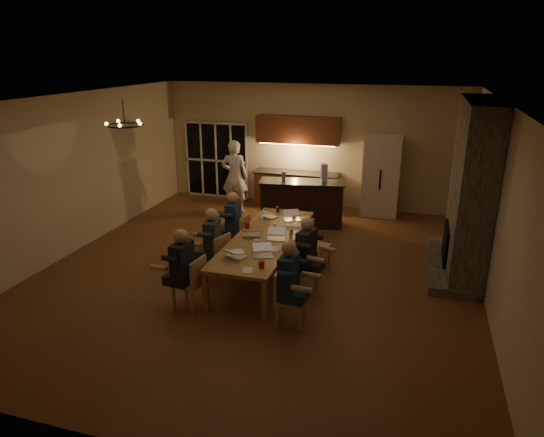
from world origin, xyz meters
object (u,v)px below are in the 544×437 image
Objects in this scene: chair_left_near at (189,283)px; laptop_a at (236,250)px; chair_right_mid at (307,271)px; chair_left_mid at (215,257)px; person_right_mid at (306,256)px; bar_bottle at (284,176)px; standing_person at (235,177)px; plate_far at (297,225)px; person_left_mid at (213,245)px; mug_mid at (275,226)px; can_right at (291,232)px; chair_right_near at (291,298)px; redcup_mid at (247,225)px; laptop_d at (276,233)px; plate_left at (237,252)px; laptop_c at (252,230)px; redcup_near at (262,265)px; plate_near at (272,249)px; bar_island at (302,203)px; person_left_far at (233,225)px; chair_right_far at (317,245)px; dining_table at (265,256)px; redcup_far at (294,212)px; laptop_e at (269,212)px; chandelier at (125,125)px; mug_back at (261,219)px; can_cola at (278,210)px; can_silver at (258,247)px; bar_blender at (324,173)px; laptop_b at (263,250)px; chair_left_far at (236,236)px; laptop_f at (292,215)px; refrigerator at (381,176)px; person_left_near at (183,270)px.

chair_left_near is 0.93m from laptop_a.
chair_left_mid is at bearing 66.60° from chair_right_mid.
person_right_mid is 5.75× the size of bar_bottle.
plate_far is (2.29, -2.62, -0.18)m from standing_person.
mug_mid is (0.87, 1.01, 0.11)m from person_left_mid.
can_right reaches higher than plate_far.
chair_right_near is 2.42m from plate_far.
laptop_d is at bearing -30.45° from redcup_mid.
laptop_c is at bearing 91.55° from plate_left.
redcup_near is 0.75m from plate_near.
bar_island is 2.91m from laptop_c.
chair_right_far is at bearing 86.28° from person_left_far.
dining_table is 2.88m from bar_island.
standing_person reaches higher than person_left_far.
laptop_c is at bearing -104.72° from bar_island.
chair_left_mid is 2.13m from redcup_far.
person_left_mid is at bearing 68.01° from chair_right_mid.
laptop_c is at bearing 114.83° from laptop_e.
mug_mid is (2.47, 0.97, -1.95)m from chandelier.
can_cola reaches higher than mug_back.
laptop_c is 2.67× the size of can_right.
redcup_near is 0.71m from can_silver.
bar_blender is at bearing 79.77° from redcup_far.
chair_left_mid is 1.48m from can_right.
chair_left_near reaches higher than plate_far.
standing_person is 2.44m from bar_blender.
laptop_a is at bearing -108.71° from plate_far.
chandelier is at bearing -169.09° from dining_table.
plate_far is at bearing -1.06° from mug_back.
redcup_far is at bearing 78.64° from plate_left.
redcup_mid is 1.00× the size of redcup_far.
redcup_mid is 0.90m from can_right.
chair_right_far is 1.64m from laptop_b.
redcup_near is (1.17, -0.85, 0.37)m from chair_left_mid.
chair_left_far is 2.78× the size of laptop_f.
bar_blender is (0.15, 4.30, 0.48)m from redcup_near.
chair_left_near is 1.31m from can_silver.
standing_person is at bearing 114.97° from redcup_mid.
laptop_f is at bearing 84.26° from can_silver.
laptop_f is (1.06, 1.51, 0.42)m from chair_left_mid.
standing_person is at bearing 115.81° from can_silver.
standing_person is 3.15m from laptop_f.
refrigerator is 4.19m from can_right.
plate_near is at bearing 79.65° from person_left_mid.
bar_island reaches higher than can_silver.
standing_person is at bearing -44.83° from laptop_a.
laptop_b reaches higher than mug_back.
person_left_near reaches higher than can_silver.
laptop_e is at bearing 173.73° from person_left_near.
can_cola is (0.69, 3.05, 0.12)m from person_left_near.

